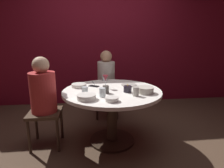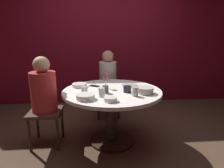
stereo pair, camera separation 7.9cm
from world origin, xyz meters
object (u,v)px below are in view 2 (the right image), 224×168
bowl_serving_large (80,85)px  cup_near_candle (102,92)px  cup_by_left_diner (106,78)px  cup_by_right_diner (105,89)px  seated_diner_back (108,77)px  seated_diner_left (44,92)px  candle_holder (127,89)px  cell_phone (94,86)px  bowl_salad_center (145,90)px  cup_far_edge (84,90)px  dinner_plate (129,85)px  bowl_small_white (110,99)px  cup_center_front (135,92)px  bowl_sauce_side (85,97)px  wine_glass (106,79)px  dining_table (112,102)px

bowl_serving_large → cup_near_candle: size_ratio=1.94×
cup_by_left_diner → cup_by_right_diner: cup_by_left_diner is taller
seated_diner_back → cup_by_left_diner: 0.33m
seated_diner_left → candle_holder: bearing=-6.1°
seated_diner_back → candle_holder: size_ratio=11.63×
cell_phone → bowl_serving_large: bearing=-51.9°
candle_holder → bowl_salad_center: candle_holder is taller
cup_far_edge → cup_near_candle: bearing=-28.3°
candle_holder → dinner_plate: 0.34m
seated_diner_left → bowl_small_white: (0.81, -0.43, 0.03)m
cup_center_front → cup_far_edge: (-0.59, 0.12, -0.01)m
bowl_serving_large → bowl_sauce_side: (0.11, -0.54, 0.00)m
cup_far_edge → dinner_plate: bearing=31.8°
dinner_plate → bowl_small_white: 0.72m
cup_by_right_diner → cup_far_edge: 0.25m
seated_diner_back → bowl_serving_large: size_ratio=5.84×
candle_holder → cup_center_front: (0.06, -0.17, 0.01)m
bowl_salad_center → bowl_serving_large: bearing=155.4°
cup_near_candle → cup_by_right_diner: bearing=71.0°
bowl_salad_center → cup_by_right_diner: (-0.48, 0.05, 0.01)m
seated_diner_back → cup_center_front: seated_diner_back is taller
seated_diner_left → candle_holder: 1.04m
seated_diner_back → cup_near_candle: bearing=-7.0°
bowl_salad_center → cup_far_edge: (-0.73, 0.02, 0.01)m
seated_diner_back → cup_by_left_diner: (-0.05, -0.33, 0.05)m
wine_glass → bowl_sauce_side: (-0.24, -0.45, -0.10)m
dinner_plate → cup_by_right_diner: size_ratio=2.40×
candle_holder → cup_far_edge: size_ratio=1.07×
bowl_serving_large → cell_phone: bearing=4.1°
bowl_sauce_side → cup_by_left_diner: (0.27, 0.89, 0.02)m
cup_by_right_diner → seated_diner_left: bearing=171.0°
seated_diner_left → cup_center_front: seated_diner_left is taller
seated_diner_back → cup_near_candle: seated_diner_back is taller
cup_near_candle → cup_by_right_diner: cup_near_candle is taller
candle_holder → cup_by_right_diner: size_ratio=1.08×
candle_holder → cup_near_candle: bearing=-154.2°
wine_glass → cup_far_edge: (-0.27, -0.26, -0.08)m
cell_phone → cup_near_candle: cup_near_candle is taller
seated_diner_left → bowl_sauce_side: (0.54, -0.34, 0.03)m
seated_diner_left → cup_center_front: 1.14m
dining_table → bowl_serving_large: 0.51m
wine_glass → dinner_plate: wine_glass is taller
bowl_sauce_side → cup_near_candle: bearing=23.2°
cup_by_right_diner → cup_center_front: (0.33, -0.16, 0.01)m
seated_diner_back → wine_glass: (-0.08, -0.77, 0.13)m
dining_table → seated_diner_back: seated_diner_back is taller
bowl_serving_large → cup_far_edge: bearing=-76.2°
wine_glass → cup_by_right_diner: 0.24m
cell_phone → cup_near_candle: bearing=44.5°
bowl_small_white → cup_by_left_diner: bearing=90.1°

